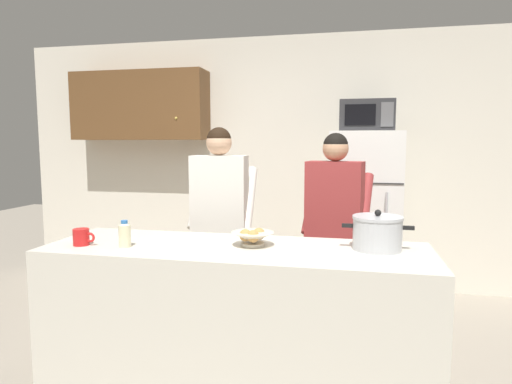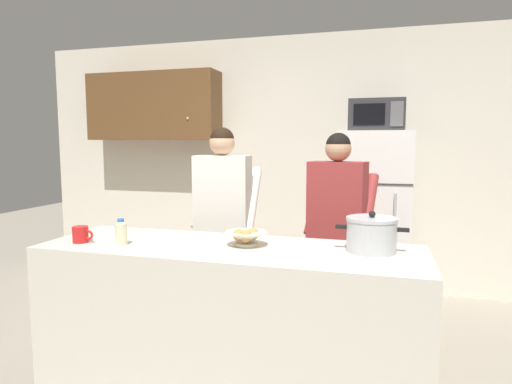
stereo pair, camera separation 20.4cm
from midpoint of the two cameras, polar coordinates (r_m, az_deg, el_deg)
back_wall_unit at (r=4.68m, az=0.04°, el=5.11°), size 6.00×0.48×2.60m
kitchen_island at (r=2.63m, az=-4.94°, el=-16.91°), size 2.16×0.68×0.92m
refrigerator at (r=4.22m, az=12.49°, el=-3.28°), size 0.64×0.68×1.61m
microwave at (r=4.15m, az=12.81°, el=9.64°), size 0.48×0.37×0.28m
person_near_pot at (r=3.32m, az=-6.49°, el=-2.24°), size 0.51×0.43×1.62m
person_by_sink at (r=3.22m, az=8.40°, el=-3.12°), size 0.53×0.47×1.57m
cooking_pot at (r=2.46m, az=13.24°, el=-5.20°), size 0.38×0.27×0.22m
coffee_mug at (r=2.73m, az=-23.79°, el=-5.40°), size 0.13×0.09×0.10m
bread_bowl at (r=2.48m, az=-2.81°, el=-5.94°), size 0.24×0.24×0.10m
bottle_near_edge at (r=2.59m, az=-18.93°, el=-5.21°), size 0.07×0.07×0.15m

